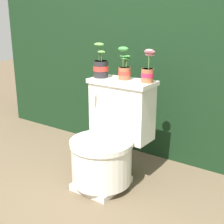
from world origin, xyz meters
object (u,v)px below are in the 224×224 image
toilet (110,139)px  potted_plant_left (101,66)px  potted_plant_middle (148,70)px  potted_plant_midleft (124,68)px

toilet → potted_plant_left: potted_plant_left is taller
potted_plant_left → potted_plant_middle: (0.37, 0.04, 0.00)m
potted_plant_midleft → potted_plant_middle: potted_plant_midleft is taller
potted_plant_left → toilet: bearing=-36.4°
potted_plant_midleft → potted_plant_middle: bearing=1.3°
potted_plant_left → potted_plant_middle: 0.37m
potted_plant_midleft → potted_plant_middle: size_ratio=1.02×
toilet → potted_plant_midleft: (0.01, 0.16, 0.49)m
potted_plant_midleft → potted_plant_middle: (0.18, 0.00, -0.00)m
potted_plant_left → potted_plant_midleft: 0.19m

